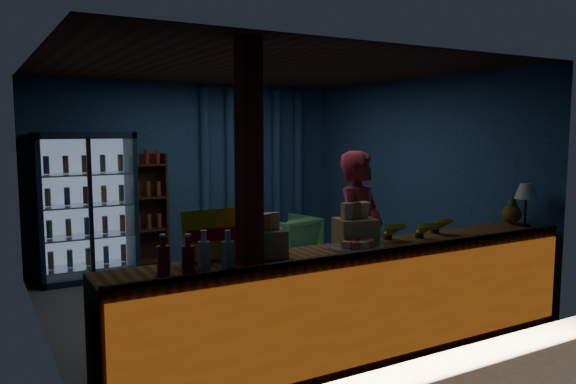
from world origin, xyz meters
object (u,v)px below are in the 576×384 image
at_px(shopkeeper, 360,239).
at_px(green_chair, 289,239).
at_px(table_lamp, 526,193).
at_px(pastry_tray, 356,246).

xyz_separation_m(shopkeeper, green_chair, (0.71, 2.63, -0.53)).
bearing_deg(green_chair, table_lamp, 91.38).
relative_size(pastry_tray, table_lamp, 1.07).
height_order(shopkeeper, green_chair, shopkeeper).
distance_m(green_chair, pastry_tray, 3.59).
bearing_deg(pastry_tray, green_chair, 69.15).
height_order(pastry_tray, table_lamp, table_lamp).
relative_size(shopkeeper, table_lamp, 3.90).
xyz_separation_m(green_chair, pastry_tray, (-1.26, -3.30, 0.64)).
bearing_deg(table_lamp, shopkeeper, 156.92).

